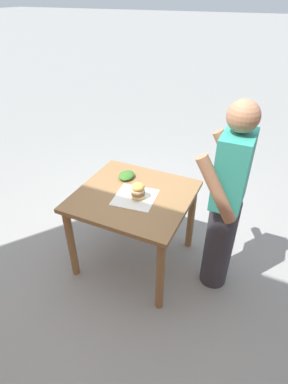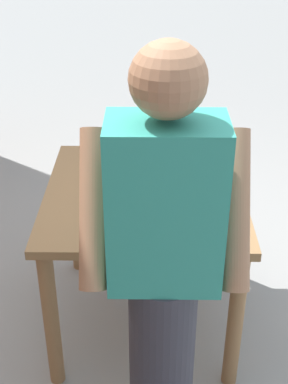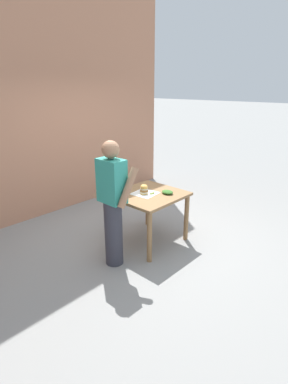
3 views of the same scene
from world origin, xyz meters
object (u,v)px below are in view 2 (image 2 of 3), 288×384
pickle_spear (157,186)px  patio_table (144,214)px  sandwich (136,183)px  diner_across_table (163,280)px  side_salad (188,168)px

pickle_spear → patio_table: bearing=12.3°
sandwich → diner_across_table: bearing=98.7°
side_salad → diner_across_table: size_ratio=0.11×
side_salad → patio_table: bearing=40.2°
side_salad → diner_across_table: bearing=81.6°
patio_table → diner_across_table: size_ratio=0.58×
diner_across_table → side_salad: bearing=-98.4°
sandwich → pickle_spear: 0.14m
pickle_spear → side_salad: 0.23m
patio_table → sandwich: size_ratio=5.41×
sandwich → pickle_spear: sandwich is taller
pickle_spear → sandwich: bearing=37.7°
side_salad → pickle_spear: bearing=47.7°
patio_table → side_salad: 0.32m
diner_across_table → sandwich: bearing=-81.3°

